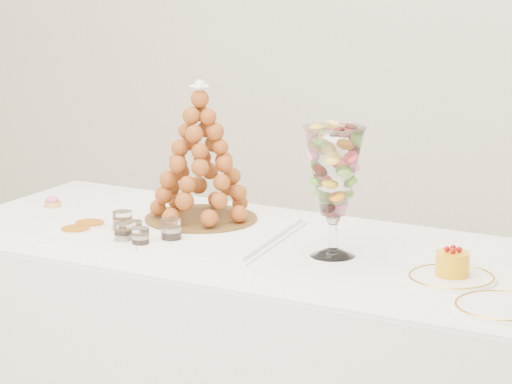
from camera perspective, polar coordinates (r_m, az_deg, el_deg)
The scene contains 15 objects.
buffet_table at distance 3.53m, azimuth 1.03°, elevation -8.62°, with size 2.04×0.85×0.77m.
lace_tray at distance 3.55m, azimuth -3.82°, elevation -1.75°, with size 0.62×0.47×0.02m, color white.
macaron_vase at distance 3.26m, azimuth 3.69°, elevation 0.90°, with size 0.16×0.16×0.36m.
cake_plate at distance 3.14m, azimuth 9.18°, elevation -4.03°, with size 0.23×0.23×0.01m, color white.
spare_plate at distance 2.94m, azimuth 11.52°, elevation -5.33°, with size 0.23×0.23×0.01m, color white.
pink_tart at distance 3.90m, azimuth -9.56°, elevation -0.47°, with size 0.06×0.06×0.03m.
verrine_a at distance 3.51m, azimuth -6.30°, elevation -1.51°, with size 0.06×0.06×0.08m, color white.
verrine_b at distance 3.45m, azimuth -5.76°, elevation -1.87°, with size 0.05×0.05×0.06m, color white.
verrine_c at distance 3.41m, azimuth -4.01°, elevation -1.92°, with size 0.06×0.06×0.08m, color white.
verrine_d at distance 3.41m, azimuth -6.27°, elevation -2.03°, with size 0.05×0.05×0.07m, color white.
verrine_e at distance 3.37m, azimuth -5.46°, elevation -2.23°, with size 0.05×0.05×0.07m, color white.
ramekin_back at distance 3.57m, azimuth -7.82°, elevation -1.70°, with size 0.09×0.09×0.03m, color white.
ramekin_front at distance 3.52m, azimuth -8.50°, elevation -1.96°, with size 0.09×0.09×0.03m, color white.
croquembouche at distance 3.57m, azimuth -2.63°, elevation 1.87°, with size 0.34×0.34×0.42m.
mousse_cake at distance 3.14m, azimuth 9.23°, elevation -3.33°, with size 0.09×0.09×0.08m.
Camera 1 is at (1.61, -2.63, 1.70)m, focal length 85.00 mm.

